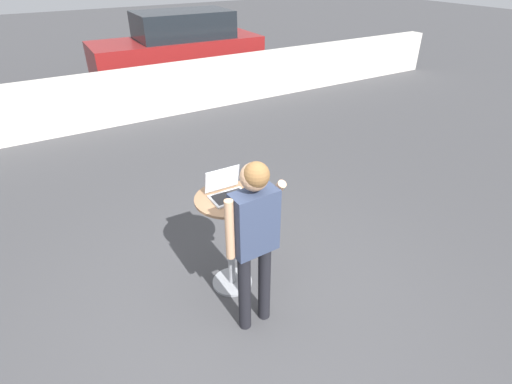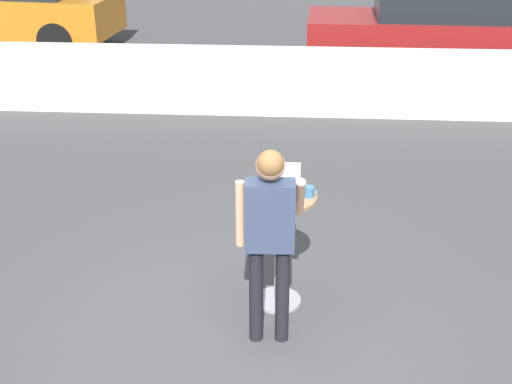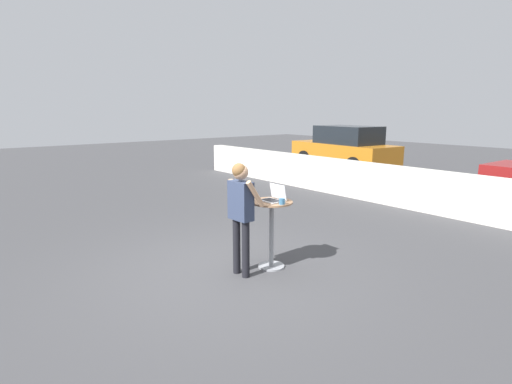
{
  "view_description": "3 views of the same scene",
  "coord_description": "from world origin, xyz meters",
  "px_view_note": "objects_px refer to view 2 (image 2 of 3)",
  "views": [
    {
      "loc": [
        -1.12,
        -2.12,
        2.91
      ],
      "look_at": [
        0.39,
        0.41,
        1.13
      ],
      "focal_mm": 28.0,
      "sensor_mm": 36.0,
      "label": 1
    },
    {
      "loc": [
        0.38,
        -4.64,
        3.5
      ],
      "look_at": [
        0.04,
        0.49,
        1.1
      ],
      "focal_mm": 50.0,
      "sensor_mm": 36.0,
      "label": 2
    },
    {
      "loc": [
        4.52,
        -3.22,
        2.34
      ],
      "look_at": [
        0.36,
        0.18,
        1.25
      ],
      "focal_mm": 28.0,
      "sensor_mm": 36.0,
      "label": 3
    }
  ],
  "objects_px": {
    "parked_car_near_street": "(433,29)",
    "parked_car_further_down": "(8,3)",
    "laptop": "(280,187)",
    "cafe_table": "(279,234)",
    "coffee_mug": "(309,192)",
    "standing_person": "(270,225)"
  },
  "relations": [
    {
      "from": "cafe_table",
      "to": "parked_car_further_down",
      "type": "bearing_deg",
      "value": 122.77
    },
    {
      "from": "laptop",
      "to": "coffee_mug",
      "type": "relative_size",
      "value": 2.83
    },
    {
      "from": "laptop",
      "to": "coffee_mug",
      "type": "distance_m",
      "value": 0.25
    },
    {
      "from": "coffee_mug",
      "to": "parked_car_further_down",
      "type": "relative_size",
      "value": 0.03
    },
    {
      "from": "cafe_table",
      "to": "laptop",
      "type": "bearing_deg",
      "value": 89.21
    },
    {
      "from": "laptop",
      "to": "coffee_mug",
      "type": "xyz_separation_m",
      "value": [
        0.24,
        -0.06,
        -0.01
      ]
    },
    {
      "from": "laptop",
      "to": "standing_person",
      "type": "bearing_deg",
      "value": -95.35
    },
    {
      "from": "coffee_mug",
      "to": "parked_car_further_down",
      "type": "xyz_separation_m",
      "value": [
        -6.04,
        9.03,
        -0.19
      ]
    },
    {
      "from": "laptop",
      "to": "standing_person",
      "type": "xyz_separation_m",
      "value": [
        -0.05,
        -0.57,
        -0.05
      ]
    },
    {
      "from": "coffee_mug",
      "to": "parked_car_near_street",
      "type": "relative_size",
      "value": 0.03
    },
    {
      "from": "cafe_table",
      "to": "parked_car_further_down",
      "type": "height_order",
      "value": "parked_car_further_down"
    },
    {
      "from": "laptop",
      "to": "parked_car_further_down",
      "type": "xyz_separation_m",
      "value": [
        -5.8,
        8.97,
        -0.2
      ]
    },
    {
      "from": "cafe_table",
      "to": "laptop",
      "type": "height_order",
      "value": "laptop"
    },
    {
      "from": "laptop",
      "to": "coffee_mug",
      "type": "height_order",
      "value": "laptop"
    },
    {
      "from": "cafe_table",
      "to": "standing_person",
      "type": "bearing_deg",
      "value": -95.68
    },
    {
      "from": "laptop",
      "to": "parked_car_further_down",
      "type": "bearing_deg",
      "value": 122.88
    },
    {
      "from": "coffee_mug",
      "to": "standing_person",
      "type": "distance_m",
      "value": 0.59
    },
    {
      "from": "cafe_table",
      "to": "laptop",
      "type": "xyz_separation_m",
      "value": [
        0.0,
        0.04,
        0.42
      ]
    },
    {
      "from": "coffee_mug",
      "to": "standing_person",
      "type": "relative_size",
      "value": 0.07
    },
    {
      "from": "parked_car_near_street",
      "to": "parked_car_further_down",
      "type": "xyz_separation_m",
      "value": [
        -8.22,
        1.62,
        0.05
      ]
    },
    {
      "from": "parked_car_near_street",
      "to": "cafe_table",
      "type": "bearing_deg",
      "value": -108.12
    },
    {
      "from": "coffee_mug",
      "to": "parked_car_further_down",
      "type": "height_order",
      "value": "parked_car_further_down"
    }
  ]
}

